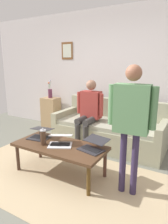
# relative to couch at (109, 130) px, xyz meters

# --- Properties ---
(ground_plane) EXTENTS (7.68, 7.68, 0.00)m
(ground_plane) POSITION_rel_couch_xyz_m (0.15, 1.54, -0.30)
(ground_plane) COLOR slate
(area_rug) EXTENTS (3.09, 1.67, 0.01)m
(area_rug) POSITION_rel_couch_xyz_m (0.21, 1.43, -0.30)
(area_rug) COLOR tan
(area_rug) RESTS_ON ground_plane
(back_wall) EXTENTS (7.04, 0.11, 2.70)m
(back_wall) POSITION_rel_couch_xyz_m (0.15, -0.66, 1.05)
(back_wall) COLOR silver
(back_wall) RESTS_ON ground_plane
(couch) EXTENTS (2.08, 0.90, 0.88)m
(couch) POSITION_rel_couch_xyz_m (0.00, 0.00, 0.00)
(couch) COLOR #9C9B7F
(couch) RESTS_ON ground_plane
(coffee_table) EXTENTS (1.34, 0.61, 0.45)m
(coffee_table) POSITION_rel_couch_xyz_m (0.21, 1.33, 0.10)
(coffee_table) COLOR #4D321F
(coffee_table) RESTS_ON ground_plane
(laptop_left) EXTENTS (0.44, 0.44, 0.15)m
(laptop_left) POSITION_rel_couch_xyz_m (0.21, 1.31, 0.19)
(laptop_left) COLOR silver
(laptop_left) RESTS_ON coffee_table
(laptop_center) EXTENTS (0.39, 0.40, 0.14)m
(laptop_center) POSITION_rel_couch_xyz_m (-0.27, 1.22, 0.19)
(laptop_center) COLOR #28282D
(laptop_center) RESTS_ON coffee_table
(laptop_right) EXTENTS (0.36, 0.38, 0.14)m
(laptop_right) POSITION_rel_couch_xyz_m (0.65, 1.24, 0.19)
(laptop_right) COLOR #28282D
(laptop_right) RESTS_ON coffee_table
(french_press) EXTENTS (0.10, 0.08, 0.25)m
(french_press) POSITION_rel_couch_xyz_m (0.42, 1.43, 0.26)
(french_press) COLOR #4C3323
(french_press) RESTS_ON coffee_table
(side_shelf) EXTENTS (0.42, 0.32, 0.74)m
(side_shelf) POSITION_rel_couch_xyz_m (1.77, -0.40, 0.07)
(side_shelf) COLOR tan
(side_shelf) RESTS_ON ground_plane
(flower_vase) EXTENTS (0.11, 0.11, 0.45)m
(flower_vase) POSITION_rel_couch_xyz_m (1.77, -0.40, 0.57)
(flower_vase) COLOR #632D48
(flower_vase) RESTS_ON side_shelf
(person_standing) EXTENTS (0.56, 0.20, 1.57)m
(person_standing) POSITION_rel_couch_xyz_m (-0.79, 1.27, 0.70)
(person_standing) COLOR #352A49
(person_standing) RESTS_ON ground_plane
(person_seated) EXTENTS (0.55, 0.51, 1.28)m
(person_seated) POSITION_rel_couch_xyz_m (0.33, 0.23, 0.42)
(person_seated) COLOR #383636
(person_seated) RESTS_ON ground_plane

